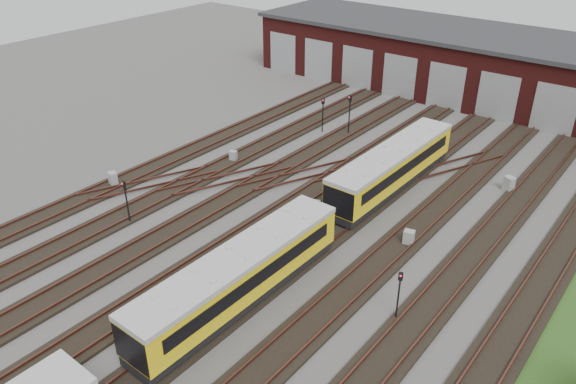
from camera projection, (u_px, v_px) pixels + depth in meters
The scene contains 13 objects.
ground at pixel (209, 291), 30.39m from camera, with size 120.00×120.00×0.00m, color #464341.
track_network at pixel (215, 283), 30.84m from camera, with size 30.40×70.00×0.33m.
maintenance_shed at pixel (491, 66), 56.37m from camera, with size 51.00×12.50×6.35m.
metro_train at pixel (239, 276), 28.68m from camera, with size 2.60×45.66×2.82m.
signal_mast_0 at pixel (126, 197), 35.51m from camera, with size 0.30×0.29×3.08m.
signal_mast_1 at pixel (323, 110), 48.82m from camera, with size 0.31×0.29×3.13m.
signal_mast_2 at pixel (350, 110), 48.17m from camera, with size 0.31×0.30×3.60m.
signal_mast_3 at pixel (399, 290), 27.52m from camera, with size 0.26×0.25×2.95m.
relay_cabinet_0 at pixel (113, 179), 40.72m from camera, with size 0.64×0.53×1.06m, color #9EA1A3.
relay_cabinet_1 at pixel (233, 156), 44.32m from camera, with size 0.54×0.45×0.90m, color #9EA1A3.
relay_cabinet_2 at pixel (315, 207), 37.27m from camera, with size 0.58×0.48×0.97m, color #9EA1A3.
relay_cabinet_3 at pixel (409, 238), 34.00m from camera, with size 0.62×0.52×1.03m, color #9EA1A3.
relay_cabinet_4 at pixel (509, 184), 40.00m from camera, with size 0.67×0.56×1.12m, color #9EA1A3.
Camera 1 is at (18.18, -16.24, 19.41)m, focal length 35.00 mm.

